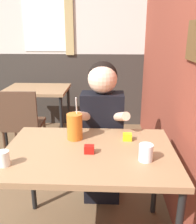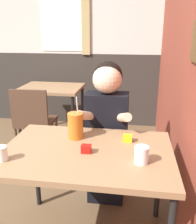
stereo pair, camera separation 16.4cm
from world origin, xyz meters
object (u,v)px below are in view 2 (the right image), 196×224
(background_table, at_px, (51,93))
(cocktail_pitcher, at_px, (75,126))
(chair_near_window, at_px, (34,119))
(person_seated, at_px, (107,129))
(main_table, at_px, (87,159))

(background_table, bearing_deg, cocktail_pitcher, -65.47)
(background_table, xyz_separation_m, cocktail_pitcher, (0.71, -1.55, 0.18))
(chair_near_window, distance_m, person_seated, 1.08)
(background_table, relative_size, chair_near_window, 0.94)
(background_table, height_order, chair_near_window, chair_near_window)
(main_table, height_order, chair_near_window, chair_near_window)
(background_table, relative_size, person_seated, 0.66)
(person_seated, bearing_deg, background_table, 126.03)
(person_seated, bearing_deg, chair_near_window, 146.22)
(main_table, height_order, cocktail_pitcher, cocktail_pitcher)
(background_table, bearing_deg, main_table, -64.58)
(main_table, distance_m, person_seated, 0.51)
(cocktail_pitcher, bearing_deg, main_table, -57.13)
(main_table, relative_size, background_table, 1.34)
(main_table, relative_size, chair_near_window, 1.26)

